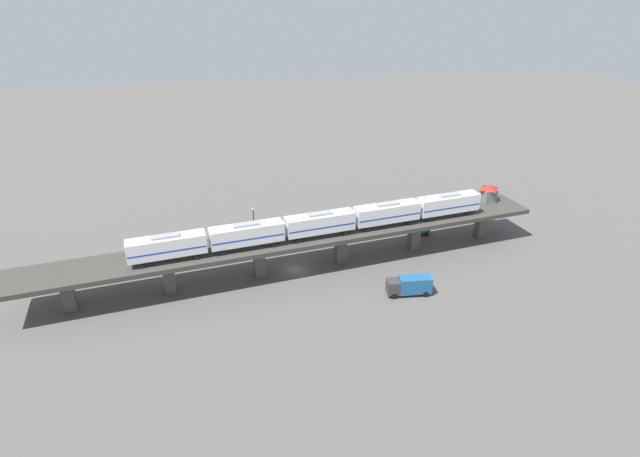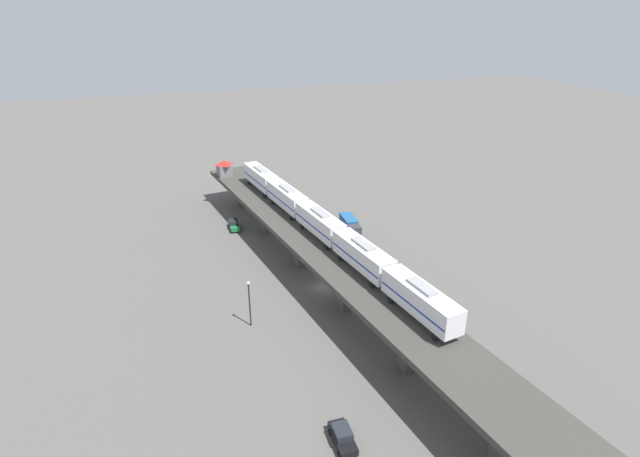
% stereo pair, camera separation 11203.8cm
% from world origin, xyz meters
% --- Properties ---
extents(ground_plane, '(400.00, 400.00, 0.00)m').
position_xyz_m(ground_plane, '(0.00, 0.00, 0.00)').
color(ground_plane, '#514F4C').
extents(elevated_viaduct, '(22.41, 92.20, 6.64)m').
position_xyz_m(elevated_viaduct, '(0.02, -0.15, 5.72)').
color(elevated_viaduct, '#393733').
rests_on(elevated_viaduct, ground).
extents(subway_train, '(12.34, 62.09, 4.45)m').
position_xyz_m(subway_train, '(-0.76, -4.23, 9.18)').
color(subway_train, silver).
rests_on(subway_train, elevated_viaduct).
extents(signal_hut, '(3.68, 3.68, 3.40)m').
position_xyz_m(signal_hut, '(8.67, -40.19, 8.43)').
color(signal_hut, slate).
rests_on(signal_hut, elevated_viaduct).
extents(street_car_green, '(2.11, 4.48, 1.89)m').
position_xyz_m(street_car_green, '(9.43, -26.52, 0.94)').
color(street_car_green, '#1E6638').
rests_on(street_car_green, ground).
extents(street_car_black, '(2.04, 4.45, 1.89)m').
position_xyz_m(street_car_black, '(8.27, 29.33, 0.94)').
color(street_car_black, black).
rests_on(street_car_black, ground).
extents(delivery_truck, '(2.82, 7.35, 3.20)m').
position_xyz_m(delivery_truck, '(-11.20, -17.10, 1.76)').
color(delivery_truck, '#333338').
rests_on(delivery_truck, ground).
extents(street_lamp, '(0.44, 0.44, 6.94)m').
position_xyz_m(street_lamp, '(12.89, 6.39, 4.11)').
color(street_lamp, black).
rests_on(street_lamp, ground).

